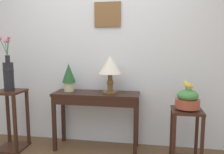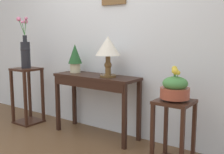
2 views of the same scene
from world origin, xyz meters
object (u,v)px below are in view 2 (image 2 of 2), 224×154
(pedestal_stand_right, at_px, (173,133))
(planter_bowl_wide_right, at_px, (175,88))
(console_table, at_px, (95,85))
(potted_plant_on_console, at_px, (75,57))
(flower_vase_tall_left, at_px, (25,51))
(table_lamp, at_px, (108,48))
(pedestal_stand_left, at_px, (28,96))

(pedestal_stand_right, relative_size, planter_bowl_wide_right, 2.00)
(console_table, relative_size, potted_plant_on_console, 3.01)
(flower_vase_tall_left, bearing_deg, table_lamp, 8.10)
(console_table, distance_m, pedestal_stand_right, 1.19)
(table_lamp, xyz_separation_m, pedestal_stand_left, (-1.32, -0.19, -0.72))
(console_table, height_order, planter_bowl_wide_right, planter_bowl_wide_right)
(pedestal_stand_right, xyz_separation_m, planter_bowl_wide_right, (-0.00, 0.00, 0.45))
(pedestal_stand_left, bearing_deg, pedestal_stand_right, -0.07)
(flower_vase_tall_left, bearing_deg, console_table, 8.31)
(table_lamp, height_order, pedestal_stand_right, table_lamp)
(flower_vase_tall_left, relative_size, planter_bowl_wide_right, 2.17)
(flower_vase_tall_left, bearing_deg, pedestal_stand_left, 4.88)
(flower_vase_tall_left, distance_m, pedestal_stand_right, 2.38)
(console_table, bearing_deg, table_lamp, 6.82)
(table_lamp, bearing_deg, flower_vase_tall_left, -171.90)
(pedestal_stand_left, relative_size, flower_vase_tall_left, 1.13)
(console_table, bearing_deg, pedestal_stand_left, -171.69)
(console_table, xyz_separation_m, potted_plant_on_console, (-0.39, 0.06, 0.33))
(console_table, relative_size, planter_bowl_wide_right, 3.43)
(planter_bowl_wide_right, bearing_deg, pedestal_stand_right, -25.30)
(flower_vase_tall_left, bearing_deg, pedestal_stand_right, -0.07)
(table_lamp, height_order, planter_bowl_wide_right, table_lamp)
(console_table, distance_m, planter_bowl_wide_right, 1.15)
(potted_plant_on_console, distance_m, pedestal_stand_left, 0.97)
(console_table, height_order, table_lamp, table_lamp)
(potted_plant_on_console, relative_size, pedestal_stand_left, 0.46)
(table_lamp, distance_m, pedestal_stand_right, 1.25)
(pedestal_stand_right, bearing_deg, potted_plant_on_console, 171.42)
(pedestal_stand_right, distance_m, planter_bowl_wide_right, 0.45)
(table_lamp, relative_size, pedestal_stand_left, 0.60)
(potted_plant_on_console, xyz_separation_m, pedestal_stand_right, (1.52, -0.23, -0.66))
(potted_plant_on_console, relative_size, planter_bowl_wide_right, 1.14)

